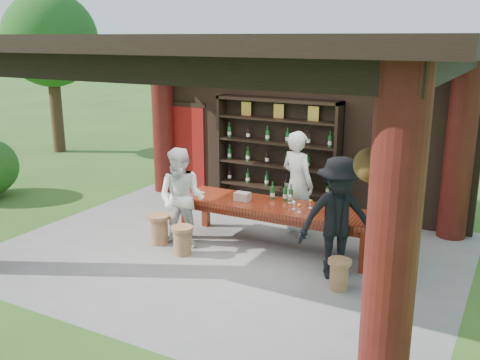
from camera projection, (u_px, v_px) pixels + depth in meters
The scene contains 14 objects.
ground at pixel (229, 252), 8.91m from camera, with size 90.00×90.00×0.00m, color #2D5119.
pavilion at pixel (240, 122), 8.73m from camera, with size 7.50×6.00×3.60m.
wine_shelf at pixel (277, 155), 10.81m from camera, with size 2.61×0.40×2.30m.
tasting_table at pixel (276, 211), 8.99m from camera, with size 3.45×0.94×0.75m.
stool_near_left at pixel (182, 240), 8.75m from camera, with size 0.37×0.37×0.48m.
stool_near_right at pixel (339, 274), 7.55m from camera, with size 0.34×0.34×0.44m.
stool_far_left at pixel (159, 228), 9.22m from camera, with size 0.39×0.39×0.51m.
host at pixel (297, 184), 9.48m from camera, with size 0.69×0.45×1.90m, color silver.
guest_woman at pixel (182, 199), 8.93m from camera, with size 0.83×0.65×1.71m, color white.
guest_man at pixel (338, 218), 7.78m from camera, with size 1.18×0.68×1.83m, color black.
table_bottles at pixel (283, 192), 9.14m from camera, with size 0.43×0.11×0.31m.
table_glasses at pixel (303, 205), 8.70m from camera, with size 1.64×0.45×0.15m.
napkin_basket at pixel (242, 196), 9.17m from camera, with size 0.26×0.18×0.14m, color #BF6672.
shrubs at pixel (315, 224), 8.63m from camera, with size 14.30×7.71×1.36m.
Camera 1 is at (4.13, -7.20, 3.48)m, focal length 40.00 mm.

